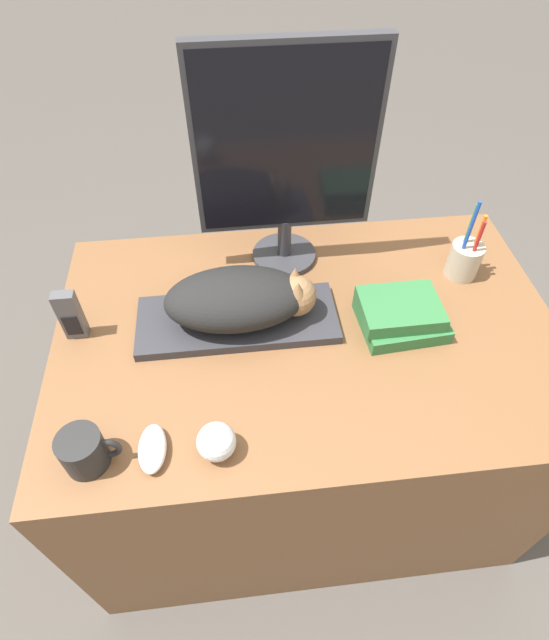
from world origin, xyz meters
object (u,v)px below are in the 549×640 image
Objects in this scene: keyboard at (237,320)px; computer_mouse at (152,449)px; coffee_mug at (84,451)px; pen_cup at (465,259)px; baseball at (216,442)px; phone at (71,315)px; monitor at (286,153)px; book_stack at (401,315)px; cat at (243,298)px.

computer_mouse is (-0.19, -0.32, 0.00)m from keyboard.
coffee_mug is 1.00m from pen_cup.
baseball is (-0.06, -0.33, 0.03)m from keyboard.
phone is (-0.97, -0.10, 0.01)m from pen_cup.
baseball is 0.57× the size of phone.
phone is at bearing 133.06° from baseball.
phone reaches higher than baseball.
coffee_mug is at bearing -78.11° from phone.
keyboard is 0.61m from pen_cup.
monitor is 2.72× the size of book_stack.
pen_cup is (0.60, 0.11, 0.04)m from keyboard.
computer_mouse is 0.89m from pen_cup.
coffee_mug is at bearing -154.25° from pen_cup.
cat is 3.32× the size of computer_mouse.
pen_cup is 0.98m from phone.
phone is at bearing 120.25° from computer_mouse.
pen_cup is at bearing 36.59° from book_stack.
phone is at bearing 178.83° from keyboard.
cat is at bearing -1.12° from phone.
coffee_mug reaches higher than keyboard.
monitor reaches higher than book_stack.
baseball is at bearing -147.32° from book_stack.
keyboard is at bearing 173.11° from book_stack.
phone is at bearing 101.89° from coffee_mug.
computer_mouse is at bearing -154.32° from book_stack.
cat is 0.59m from pen_cup.
coffee_mug reaches higher than computer_mouse.
book_stack reaches higher than keyboard.
cat is 0.46m from coffee_mug.
cat is 1.52× the size of pen_cup.
keyboard is at bearing 59.95° from computer_mouse.
coffee_mug is at bearing -158.05° from book_stack.
computer_mouse is (-0.20, -0.32, -0.07)m from cat.
cat reaches higher than coffee_mug.
baseball is 0.37× the size of book_stack.
computer_mouse is at bearing -151.12° from pen_cup.
phone reaches higher than coffee_mug.
phone reaches higher than keyboard.
pen_cup is at bearing 10.78° from cat.
cat reaches higher than phone.
computer_mouse is (-0.33, -0.55, -0.30)m from monitor.
pen_cup is (0.78, 0.43, 0.04)m from computer_mouse.
pen_cup is at bearing 25.75° from coffee_mug.
computer_mouse is 0.79× the size of phone.
cat reaches higher than book_stack.
computer_mouse is at bearing 2.15° from coffee_mug.
monitor is 0.65m from baseball.
phone is (-0.07, 0.33, 0.02)m from coffee_mug.
computer_mouse is 0.38m from phone.
keyboard is 3.56× the size of phone.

